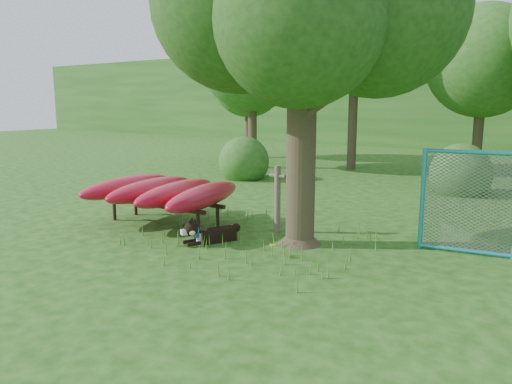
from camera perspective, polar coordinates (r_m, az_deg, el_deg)
The scene contains 11 objects.
ground at distance 9.10m, azimuth -5.56°, elevation -7.18°, with size 80.00×80.00×0.00m, color #19480E.
wooden_post at distance 10.44m, azimuth 2.47°, elevation -0.59°, with size 0.38×0.13×1.42m.
kayak_rack at distance 11.28m, azimuth -10.53°, elevation 0.12°, with size 3.49×3.10×0.99m.
husky_dog at distance 9.79m, azimuth -5.55°, elevation -4.72°, with size 0.68×1.14×0.55m.
wildflower_clump at distance 8.91m, azimuth 1.89°, elevation -6.21°, with size 0.11×0.11×0.24m.
bg_tree_a at distance 20.61m, azimuth -0.42°, elevation 15.26°, with size 4.40×4.40×6.70m.
bg_tree_b at distance 20.63m, azimuth 11.35°, elevation 18.21°, with size 5.20×5.20×8.22m.
bg_tree_c at distance 19.94m, azimuth 24.58°, elevation 13.43°, with size 4.00×4.00×6.12m.
bg_tree_f at distance 24.46m, azimuth -0.89°, elevation 12.73°, with size 3.60×3.60×5.55m.
shrub_left at distance 17.85m, azimuth -1.38°, elevation 1.57°, with size 1.80×1.80×1.80m, color #26591D.
shrub_mid at distance 16.12m, azimuth 22.20°, elevation -0.16°, with size 1.80×1.80×1.80m, color #26591D.
Camera 1 is at (5.84, -6.41, 2.74)m, focal length 35.00 mm.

